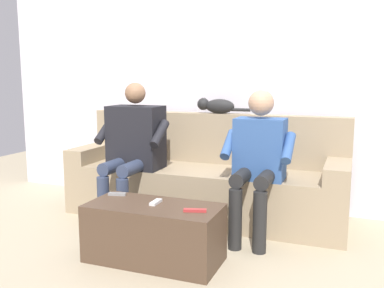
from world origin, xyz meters
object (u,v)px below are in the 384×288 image
(person_left_seated, at_px, (258,155))
(cat_on_backrest, at_px, (216,106))
(couch, at_px, (205,182))
(person_right_seated, at_px, (133,143))
(coffee_table, at_px, (154,233))
(remote_gray, at_px, (117,194))
(remote_red, at_px, (195,210))
(remote_white, at_px, (156,202))

(person_left_seated, distance_m, cat_on_backrest, 0.86)
(couch, height_order, person_right_seated, person_right_seated)
(coffee_table, relative_size, remote_gray, 7.06)
(couch, height_order, remote_red, couch)
(couch, bearing_deg, remote_white, 90.28)
(cat_on_backrest, xyz_separation_m, remote_red, (-0.29, 1.32, -0.58))
(cat_on_backrest, height_order, remote_gray, cat_on_backrest)
(person_left_seated, xyz_separation_m, remote_white, (0.55, 0.66, -0.25))
(person_right_seated, height_order, remote_red, person_right_seated)
(couch, bearing_deg, person_right_seated, 29.67)
(person_left_seated, bearing_deg, remote_white, 50.43)
(coffee_table, xyz_separation_m, person_left_seated, (-0.55, -0.70, 0.45))
(cat_on_backrest, xyz_separation_m, remote_white, (0.02, 1.25, -0.58))
(couch, xyz_separation_m, person_right_seated, (0.55, 0.31, 0.37))
(person_right_seated, xyz_separation_m, cat_on_backrest, (-0.58, -0.55, 0.30))
(coffee_table, xyz_separation_m, person_right_seated, (0.55, -0.73, 0.49))
(person_left_seated, xyz_separation_m, cat_on_backrest, (0.53, -0.58, 0.33))
(remote_red, distance_m, remote_white, 0.32)
(coffee_table, height_order, person_left_seated, person_left_seated)
(person_left_seated, relative_size, remote_gray, 8.91)
(remote_gray, bearing_deg, cat_on_backrest, 57.19)
(couch, height_order, person_left_seated, person_left_seated)
(remote_gray, height_order, remote_white, same)
(person_right_seated, xyz_separation_m, remote_white, (-0.56, 0.70, -0.28))
(couch, xyz_separation_m, cat_on_backrest, (-0.02, -0.24, 0.67))
(couch, relative_size, remote_white, 19.74)
(person_right_seated, bearing_deg, person_left_seated, 178.31)
(remote_gray, bearing_deg, person_right_seated, 93.21)
(remote_red, xyz_separation_m, remote_gray, (0.66, -0.15, 0.00))
(coffee_table, distance_m, remote_white, 0.21)
(cat_on_backrest, bearing_deg, person_left_seated, 132.25)
(remote_white, bearing_deg, cat_on_backrest, 178.30)
(remote_red, bearing_deg, person_left_seated, -124.79)
(coffee_table, distance_m, person_right_seated, 1.04)
(person_left_seated, bearing_deg, person_right_seated, -1.69)
(person_left_seated, relative_size, cat_on_backrest, 2.26)
(coffee_table, height_order, remote_gray, remote_gray)
(person_right_seated, distance_m, remote_white, 0.93)
(remote_white, bearing_deg, couch, 179.43)
(coffee_table, xyz_separation_m, cat_on_backrest, (-0.02, -1.28, 0.79))
(coffee_table, height_order, remote_white, remote_white)
(coffee_table, distance_m, cat_on_backrest, 1.50)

